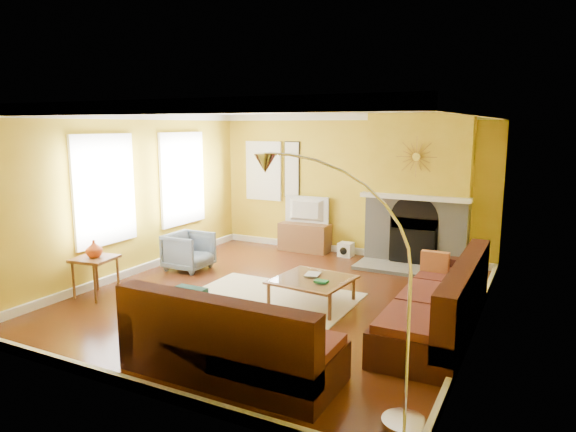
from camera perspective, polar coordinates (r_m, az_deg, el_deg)
The scene contains 27 objects.
floor at distance 7.61m, azimuth -1.25°, elevation -9.12°, with size 5.50×6.00×0.02m, color #5D2B13.
ceiling at distance 7.19m, azimuth -1.34°, elevation 11.82°, with size 5.50×6.00×0.02m, color white.
wall_back at distance 10.00m, azimuth 6.95°, elevation 3.45°, with size 5.50×0.02×2.70m, color gold.
wall_front at distance 4.89m, azimuth -18.34°, elevation -3.93°, with size 5.50×0.02×2.70m, color gold.
wall_left at distance 8.91m, azimuth -17.11°, elevation 2.27°, with size 0.02×6.00×2.70m, color gold.
wall_right at distance 6.46m, azimuth 20.80°, elevation -0.77°, with size 0.02×6.00×2.70m, color gold.
baseboard at distance 7.59m, azimuth -1.25°, elevation -8.62°, with size 5.50×6.00×0.12m, color white, non-canonical shape.
crown_molding at distance 7.19m, azimuth -1.33°, elevation 11.26°, with size 5.50×6.00×0.12m, color white, non-canonical shape.
window_left_near at distance 9.84m, azimuth -11.72°, elevation 4.09°, with size 0.06×1.22×1.72m, color white.
window_left_far at distance 8.45m, azimuth -19.80°, elevation 2.75°, with size 0.06×1.22×1.72m, color white.
window_back at distance 10.74m, azimuth -2.71°, elevation 5.04°, with size 0.82×0.06×1.22m, color white.
wall_art at distance 10.44m, azimuth 0.43°, elevation 5.18°, with size 0.34×0.04×1.14m, color white.
fireplace at distance 9.42m, azimuth 14.24°, elevation 2.81°, with size 1.80×0.40×2.70m, color gray, non-canonical shape.
mantel at distance 9.20m, azimuth 13.87°, elevation 2.03°, with size 1.92×0.22×0.08m, color white.
hearth at distance 9.15m, azimuth 13.10°, elevation -5.79°, with size 1.80×0.70×0.06m, color gray.
sunburst at distance 9.14m, azimuth 14.07°, elevation 6.38°, with size 0.70×0.04×0.70m, color olive, non-canonical shape.
rug at distance 7.50m, azimuth -2.20°, elevation -9.28°, with size 2.40×1.80×0.02m, color beige.
sectional_sofa at distance 6.35m, azimuth 5.02°, elevation -8.71°, with size 3.14×3.93×0.90m, color #391812, non-canonical shape.
coffee_table at distance 7.25m, azimuth 2.71°, elevation -8.39°, with size 1.00×1.00×0.39m, color white, non-canonical shape.
media_console at distance 10.30m, azimuth 1.89°, elevation -2.34°, with size 1.01×0.45×0.56m, color brown.
tv at distance 10.19m, azimuth 1.91°, elevation 0.66°, with size 0.93×0.12×0.54m, color black.
subwoofer at distance 9.94m, azimuth 6.45°, elevation -3.71°, with size 0.26×0.26×0.26m, color white.
armchair at distance 9.11m, azimuth -10.96°, elevation -3.86°, with size 0.70×0.72×0.65m, color slate.
side_table at distance 8.07m, azimuth -20.56°, elevation -6.36°, with size 0.54×0.54×0.60m, color brown, non-canonical shape.
vase at distance 7.96m, azimuth -20.75°, elevation -3.43°, with size 0.24×0.24×0.25m, color #DD511B.
book at distance 7.33m, azimuth 1.98°, elevation -6.44°, with size 0.20×0.27×0.03m, color white.
arc_lamp at distance 4.44m, azimuth 5.65°, elevation -7.99°, with size 1.41×0.36×2.24m, color silver, non-canonical shape.
Camera 1 is at (3.42, -6.32, 2.49)m, focal length 32.00 mm.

